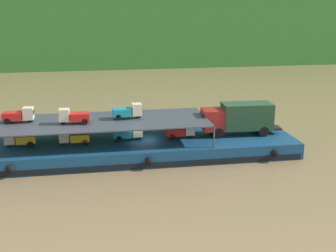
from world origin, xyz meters
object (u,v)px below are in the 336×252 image
at_px(cargo_barge, 143,147).
at_px(mini_truck_lower_fore, 181,131).
at_px(mini_truck_lower_stern, 20,139).
at_px(covered_lorry, 239,118).
at_px(mini_truck_lower_mid, 128,133).
at_px(mini_truck_lower_aft, 74,137).
at_px(mini_truck_upper_fore, 128,111).
at_px(mini_truck_upper_stern, 19,115).
at_px(mini_truck_upper_mid, 74,116).

height_order(cargo_barge, mini_truck_lower_fore, mini_truck_lower_fore).
bearing_deg(mini_truck_lower_stern, covered_lorry, 0.26).
relative_size(cargo_barge, mini_truck_lower_fore, 10.34).
height_order(cargo_barge, mini_truck_lower_mid, mini_truck_lower_mid).
height_order(mini_truck_lower_aft, mini_truck_lower_fore, same).
height_order(covered_lorry, mini_truck_upper_fore, mini_truck_upper_fore).
xyz_separation_m(mini_truck_lower_mid, mini_truck_upper_stern, (-9.82, 0.50, 2.00)).
relative_size(covered_lorry, mini_truck_lower_mid, 2.84).
bearing_deg(mini_truck_lower_fore, mini_truck_upper_mid, -176.87).
bearing_deg(mini_truck_lower_mid, mini_truck_upper_mid, -170.94).
relative_size(mini_truck_lower_aft, mini_truck_upper_stern, 0.99).
bearing_deg(cargo_barge, mini_truck_lower_fore, -0.43).
bearing_deg(mini_truck_lower_aft, mini_truck_upper_fore, 8.72).
relative_size(cargo_barge, covered_lorry, 3.64).
xyz_separation_m(mini_truck_lower_aft, mini_truck_lower_fore, (10.02, 0.30, 0.00)).
xyz_separation_m(mini_truck_upper_stern, mini_truck_upper_mid, (4.90, -1.29, 0.00)).
xyz_separation_m(mini_truck_lower_stern, mini_truck_lower_fore, (14.82, 0.01, 0.00)).
xyz_separation_m(mini_truck_lower_mid, mini_truck_lower_fore, (4.98, -0.24, 0.00)).
bearing_deg(mini_truck_upper_stern, mini_truck_upper_fore, -1.55).
distance_m(mini_truck_lower_aft, mini_truck_lower_fore, 10.02).
height_order(mini_truck_lower_aft, mini_truck_lower_mid, same).
bearing_deg(mini_truck_upper_stern, mini_truck_lower_fore, -2.88).
height_order(mini_truck_lower_stern, mini_truck_lower_aft, same).
bearing_deg(covered_lorry, mini_truck_upper_mid, -177.72).
distance_m(covered_lorry, mini_truck_upper_stern, 20.64).
xyz_separation_m(mini_truck_lower_stern, mini_truck_upper_fore, (9.87, 0.49, 2.00)).
xyz_separation_m(covered_lorry, mini_truck_upper_stern, (-20.61, 0.66, 1.00)).
xyz_separation_m(covered_lorry, mini_truck_lower_mid, (-10.78, 0.16, -1.00)).
relative_size(covered_lorry, mini_truck_upper_stern, 2.85).
bearing_deg(mini_truck_lower_mid, mini_truck_lower_stern, -178.54).
relative_size(cargo_barge, mini_truck_upper_stern, 10.36).
distance_m(mini_truck_lower_fore, mini_truck_upper_mid, 10.12).
distance_m(mini_truck_upper_stern, mini_truck_upper_mid, 5.07).
relative_size(mini_truck_lower_mid, mini_truck_upper_mid, 1.01).
bearing_deg(covered_lorry, mini_truck_lower_stern, -179.74).
distance_m(covered_lorry, mini_truck_lower_aft, 15.86).
distance_m(cargo_barge, covered_lorry, 9.73).
bearing_deg(mini_truck_lower_aft, mini_truck_upper_stern, 167.69).
xyz_separation_m(mini_truck_lower_mid, mini_truck_upper_mid, (-4.92, -0.78, 2.00)).
relative_size(mini_truck_lower_stern, mini_truck_upper_mid, 0.99).
bearing_deg(mini_truck_upper_mid, cargo_barge, 5.17).
relative_size(mini_truck_lower_mid, mini_truck_upper_fore, 1.01).
xyz_separation_m(mini_truck_upper_stern, mini_truck_upper_fore, (9.86, -0.27, 0.00)).
height_order(cargo_barge, mini_truck_upper_stern, mini_truck_upper_stern).
height_order(cargo_barge, mini_truck_upper_fore, mini_truck_upper_fore).
bearing_deg(mini_truck_upper_fore, cargo_barge, -18.70).
height_order(cargo_barge, covered_lorry, covered_lorry).
bearing_deg(mini_truck_lower_fore, cargo_barge, 179.57).
height_order(covered_lorry, mini_truck_upper_stern, mini_truck_upper_stern).
bearing_deg(cargo_barge, mini_truck_upper_stern, 176.33).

